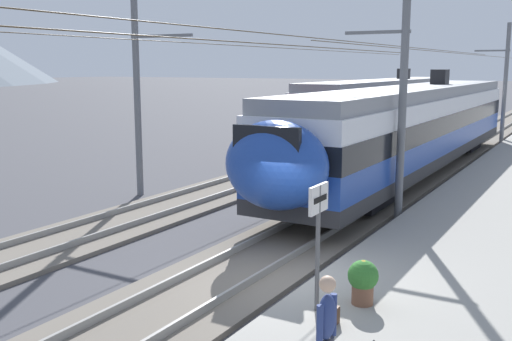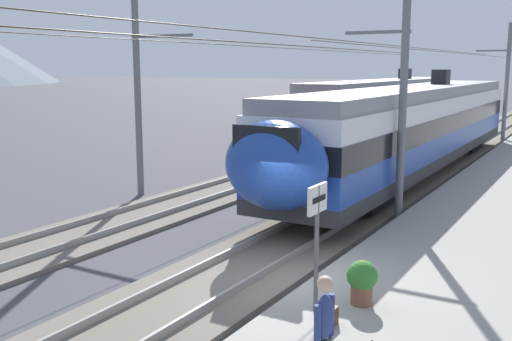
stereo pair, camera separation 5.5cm
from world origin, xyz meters
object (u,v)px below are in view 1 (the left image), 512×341
Objects in this scene: catenary_mast_east at (503,81)px; passenger_walking at (327,330)px; train_near_platform at (413,125)px; platform_sign at (318,219)px; potted_plant_platform_edge at (363,279)px; handbag_near_sign at (332,316)px; catenary_mast_mid at (399,90)px; train_far_track at (384,105)px; catenary_mast_far_side at (140,79)px.

catenary_mast_east reaches higher than passenger_walking.
passenger_walking is (-18.27, -4.01, -0.93)m from train_near_platform.
potted_plant_platform_edge is at bearing -41.35° from platform_sign.
catenary_mast_east reaches higher than potted_plant_platform_edge.
catenary_mast_mid is at bearing 10.56° from handbag_near_sign.
passenger_walking is at bearing -167.30° from catenary_mast_mid.
train_far_track is 10.64× the size of platform_sign.
platform_sign is (-28.01, -8.05, -0.18)m from train_far_track.
train_near_platform is 15.39× the size of passenger_walking.
platform_sign is at bearing 47.24° from handbag_near_sign.
catenary_mast_far_side is 15.31m from passenger_walking.
potted_plant_platform_edge is at bearing -166.92° from catenary_mast_mid.
catenary_mast_mid is 9.46m from handbag_near_sign.
catenary_mast_east is 23.82m from catenary_mast_far_side.
catenary_mast_far_side is 20.55× the size of platform_sign.
platform_sign is at bearing 138.65° from potted_plant_platform_edge.
catenary_mast_east is at bearing 4.39° from passenger_walking.
train_near_platform is 0.55× the size of catenary_mast_east.
train_far_track reaches higher than handbag_near_sign.
passenger_walking reaches higher than potted_plant_platform_edge.
passenger_walking is (-10.77, -2.43, -2.69)m from catenary_mast_mid.
catenary_mast_mid is 20.55× the size of platform_sign.
platform_sign is at bearing -163.97° from train_far_track.
potted_plant_platform_edge is (-6.43, -10.81, -3.42)m from catenary_mast_far_side.
train_near_platform is 15.95m from platform_sign.
handbag_near_sign is (-0.44, -0.48, -1.54)m from platform_sign.
platform_sign is 2.96m from passenger_walking.
catenary_mast_east is at bearing 2.25° from platform_sign.
catenary_mast_far_side is at bearing 55.07° from platform_sign.
catenary_mast_mid reaches higher than platform_sign.
train_far_track reaches higher than potted_plant_platform_edge.
train_far_track is 28.69m from potted_plant_platform_edge.
train_near_platform is at bearing 11.91° from catenary_mast_mid.
platform_sign is 2.77× the size of potted_plant_platform_edge.
train_near_platform and train_far_track have the same top height.
passenger_walking is at bearing -130.11° from catenary_mast_far_side.
catenary_mast_far_side reaches higher than train_far_track.
catenary_mast_far_side reaches higher than train_near_platform.
catenary_mast_east is 28.66m from potted_plant_platform_edge.
catenary_mast_east is (1.14, -6.90, 1.59)m from train_far_track.
train_near_platform is at bearing -41.05° from catenary_mast_far_side.
catenary_mast_mid reaches higher than catenary_mast_east.
catenary_mast_mid reaches higher than passenger_walking.
potted_plant_platform_edge is (-27.31, -8.66, -1.39)m from train_far_track.
train_near_platform is at bearing 12.50° from potted_plant_platform_edge.
catenary_mast_mid is (-7.51, -1.58, 1.76)m from train_near_platform.
train_near_platform is 60.15× the size of handbag_near_sign.
catenary_mast_far_side is 109.75× the size of handbag_near_sign.
catenary_mast_mid is 8.33m from potted_plant_platform_edge.
train_far_track is 56.82× the size of handbag_near_sign.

